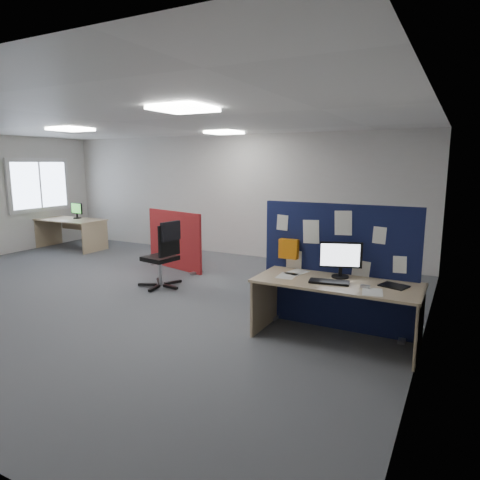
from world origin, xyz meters
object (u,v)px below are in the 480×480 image
at_px(red_divider, 175,241).
at_px(second_desk, 72,226).
at_px(monitor_second, 77,210).
at_px(office_chair, 165,251).
at_px(main_desk, 337,294).
at_px(navy_divider, 336,267).
at_px(monitor_main, 341,258).

bearing_deg(red_divider, second_desk, -173.42).
height_order(red_divider, monitor_second, red_divider).
height_order(second_desk, office_chair, office_chair).
height_order(main_desk, second_desk, same).
bearing_deg(red_divider, navy_divider, -8.83).
bearing_deg(main_desk, monitor_main, 95.35).
bearing_deg(office_chair, main_desk, -5.20).
distance_m(main_desk, red_divider, 4.27).
relative_size(navy_divider, second_desk, 1.14).
relative_size(red_divider, monitor_second, 3.54).
xyz_separation_m(second_desk, office_chair, (4.14, -1.68, 0.08)).
xyz_separation_m(main_desk, monitor_main, (-0.01, 0.15, 0.40)).
distance_m(monitor_main, monitor_second, 7.60).
bearing_deg(second_desk, red_divider, -8.10).
bearing_deg(navy_divider, main_desk, -71.07).
height_order(navy_divider, main_desk, navy_divider).
xyz_separation_m(red_divider, office_chair, (0.68, -1.19, 0.08)).
bearing_deg(main_desk, second_desk, 161.39).
bearing_deg(monitor_second, red_divider, -1.80).
height_order(navy_divider, office_chair, navy_divider).
distance_m(navy_divider, second_desk, 7.44).
relative_size(navy_divider, monitor_main, 4.03).
distance_m(monitor_second, office_chair, 4.49).
xyz_separation_m(red_divider, monitor_second, (-3.41, 0.63, 0.38)).
height_order(navy_divider, monitor_second, navy_divider).
bearing_deg(second_desk, main_desk, -18.61).
bearing_deg(monitor_main, red_divider, 135.62).
xyz_separation_m(monitor_second, office_chair, (4.09, -1.82, -0.30)).
bearing_deg(monitor_second, main_desk, -11.05).
relative_size(red_divider, second_desk, 0.89).
xyz_separation_m(second_desk, monitor_second, (0.05, 0.14, 0.39)).
relative_size(navy_divider, office_chair, 1.72).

